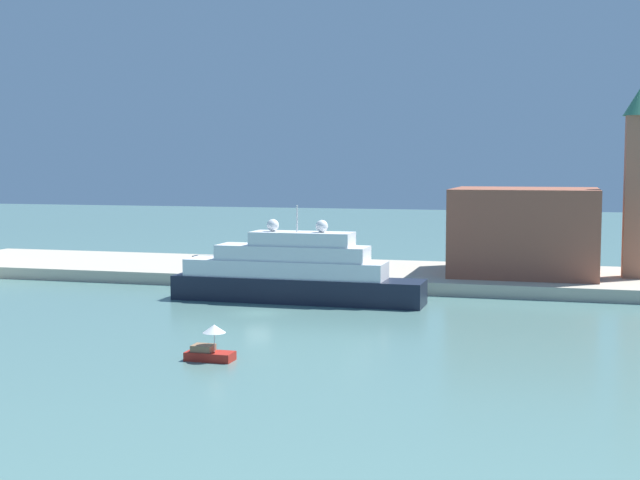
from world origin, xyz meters
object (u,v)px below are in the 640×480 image
Objects in this scene: small_motorboat at (210,348)px; person_figure at (237,266)px; bell_tower at (638,176)px; parked_car at (204,262)px; large_yacht at (294,274)px; mooring_bollard at (328,275)px; harbor_building at (525,231)px.

small_motorboat is 41.38m from person_figure.
bell_tower is 48.19m from person_figure.
parked_car is (-18.98, 43.38, 1.11)m from small_motorboat.
large_yacht is 22.45m from parked_car.
large_yacht is 6.69× the size of parked_car.
large_yacht reaches higher than mooring_bollard.
person_figure is at bearing 134.37° from large_yacht.
small_motorboat is 0.88× the size of parked_car.
parked_car is at bearing -175.81° from bell_tower.
small_motorboat is at bearing -85.36° from large_yacht.
small_motorboat is 59.04m from bell_tower.
mooring_bollard is at bearing -17.92° from parked_car.
small_motorboat is 0.16× the size of bell_tower.
bell_tower is 12.99× the size of person_figure.
large_yacht reaches higher than small_motorboat.
mooring_bollard is (1.23, 9.21, -1.18)m from large_yacht.
bell_tower is at bearing 27.89° from large_yacht.
bell_tower is (35.58, 18.83, 10.22)m from large_yacht.
parked_car is (-39.70, -4.30, -4.50)m from harbor_building.
person_figure is at bearing -34.33° from parked_car.
bell_tower reaches higher than large_yacht.
bell_tower is at bearing 9.74° from person_figure.
large_yacht is at bearing -41.98° from parked_car.
harbor_building is at bearing 39.97° from large_yacht.
person_figure reaches higher than parked_car.
parked_car is 18.82m from mooring_bollard.
large_yacht is 41.54m from bell_tower.
person_figure reaches higher than small_motorboat.
bell_tower is 53.56m from parked_car.
bell_tower is (33.28, 47.21, 12.22)m from small_motorboat.
small_motorboat reaches higher than mooring_bollard.
small_motorboat is at bearing -71.73° from person_figure.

